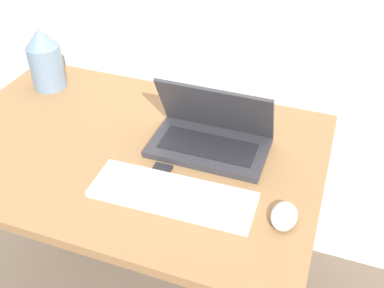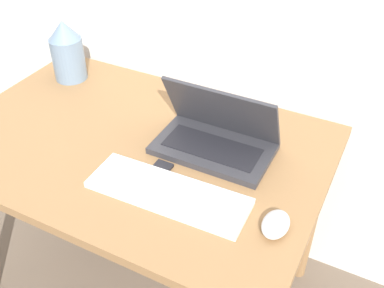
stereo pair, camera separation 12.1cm
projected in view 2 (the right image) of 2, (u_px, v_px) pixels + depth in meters
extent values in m
cube|color=olive|center=(135.00, 146.00, 1.40)|extent=(1.17, 0.77, 0.03)
cylinder|color=olive|center=(83.00, 136.00, 2.05)|extent=(0.05, 0.05, 0.70)
cylinder|color=olive|center=(312.00, 214.00, 1.66)|extent=(0.05, 0.05, 0.70)
cube|color=#333338|center=(213.00, 148.00, 1.35)|extent=(0.35, 0.21, 0.02)
cube|color=black|center=(212.00, 147.00, 1.33)|extent=(0.29, 0.11, 0.00)
cube|color=#333338|center=(222.00, 111.00, 1.32)|extent=(0.35, 0.10, 0.19)
cube|color=#0F1938|center=(223.00, 108.00, 1.33)|extent=(0.31, 0.08, 0.16)
cube|color=white|center=(168.00, 193.00, 1.20)|extent=(0.44, 0.15, 0.02)
cube|color=silver|center=(168.00, 190.00, 1.19)|extent=(0.41, 0.12, 0.00)
ellipsoid|color=silver|center=(276.00, 224.00, 1.10)|extent=(0.07, 0.10, 0.03)
cylinder|color=slate|center=(69.00, 59.00, 1.66)|extent=(0.12, 0.12, 0.16)
cone|color=slate|center=(63.00, 30.00, 1.59)|extent=(0.11, 0.11, 0.07)
cube|color=black|center=(162.00, 168.00, 1.28)|extent=(0.05, 0.05, 0.01)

